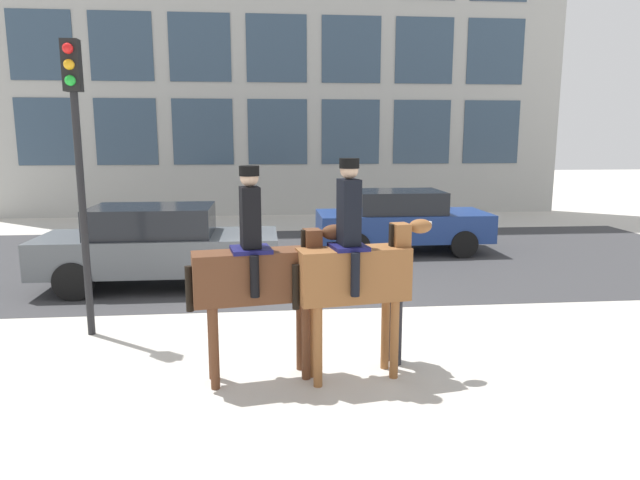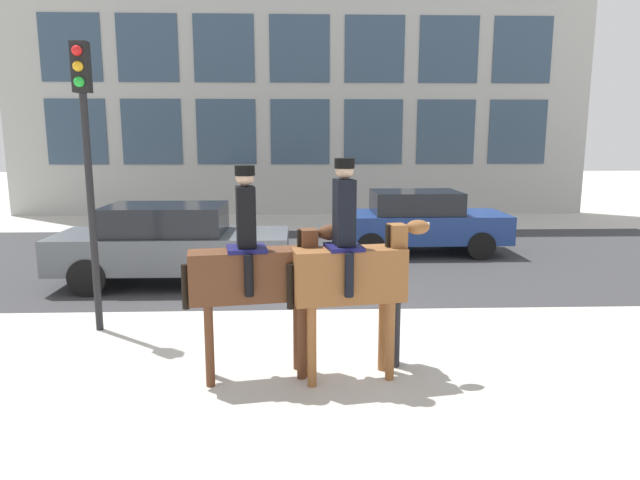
{
  "view_description": "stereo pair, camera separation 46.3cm",
  "coord_description": "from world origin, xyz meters",
  "px_view_note": "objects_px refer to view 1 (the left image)",
  "views": [
    {
      "loc": [
        -0.53,
        -9.1,
        3.01
      ],
      "look_at": [
        0.22,
        -1.4,
        1.6
      ],
      "focal_mm": 32.0,
      "sensor_mm": 36.0,
      "label": 1
    },
    {
      "loc": [
        -0.07,
        -9.13,
        3.01
      ],
      "look_at": [
        0.22,
        -1.4,
        1.6
      ],
      "focal_mm": 32.0,
      "sensor_mm": 36.0,
      "label": 2
    }
  ],
  "objects_px": {
    "mounted_horse_lead": "(260,271)",
    "street_car_near_lane": "(158,245)",
    "street_car_far_lane": "(402,220)",
    "pedestrian_bystander": "(395,287)",
    "mounted_horse_companion": "(356,268)",
    "traffic_light": "(77,144)"
  },
  "relations": [
    {
      "from": "mounted_horse_companion",
      "to": "traffic_light",
      "type": "height_order",
      "value": "traffic_light"
    },
    {
      "from": "pedestrian_bystander",
      "to": "traffic_light",
      "type": "distance_m",
      "value": 5.0
    },
    {
      "from": "mounted_horse_lead",
      "to": "pedestrian_bystander",
      "type": "distance_m",
      "value": 1.83
    },
    {
      "from": "street_car_near_lane",
      "to": "traffic_light",
      "type": "relative_size",
      "value": 1.08
    },
    {
      "from": "traffic_light",
      "to": "mounted_horse_lead",
      "type": "bearing_deg",
      "value": -35.56
    },
    {
      "from": "mounted_horse_lead",
      "to": "street_car_near_lane",
      "type": "height_order",
      "value": "mounted_horse_lead"
    },
    {
      "from": "mounted_horse_lead",
      "to": "pedestrian_bystander",
      "type": "bearing_deg",
      "value": 1.67
    },
    {
      "from": "street_car_near_lane",
      "to": "street_car_far_lane",
      "type": "relative_size",
      "value": 1.07
    },
    {
      "from": "mounted_horse_lead",
      "to": "street_car_near_lane",
      "type": "xyz_separation_m",
      "value": [
        -2.07,
        4.67,
        -0.53
      ]
    },
    {
      "from": "pedestrian_bystander",
      "to": "mounted_horse_companion",
      "type": "bearing_deg",
      "value": 23.25
    },
    {
      "from": "street_car_far_lane",
      "to": "mounted_horse_lead",
      "type": "bearing_deg",
      "value": -115.36
    },
    {
      "from": "mounted_horse_companion",
      "to": "street_car_near_lane",
      "type": "height_order",
      "value": "mounted_horse_companion"
    },
    {
      "from": "mounted_horse_lead",
      "to": "street_car_near_lane",
      "type": "relative_size",
      "value": 0.57
    },
    {
      "from": "street_car_far_lane",
      "to": "pedestrian_bystander",
      "type": "bearing_deg",
      "value": -104.28
    },
    {
      "from": "street_car_far_lane",
      "to": "traffic_light",
      "type": "relative_size",
      "value": 1.01
    },
    {
      "from": "street_car_far_lane",
      "to": "traffic_light",
      "type": "bearing_deg",
      "value": -137.31
    },
    {
      "from": "mounted_horse_companion",
      "to": "street_car_far_lane",
      "type": "distance_m",
      "value": 8.1
    },
    {
      "from": "mounted_horse_lead",
      "to": "street_car_far_lane",
      "type": "xyz_separation_m",
      "value": [
        3.62,
        7.63,
        -0.55
      ]
    },
    {
      "from": "mounted_horse_lead",
      "to": "mounted_horse_companion",
      "type": "height_order",
      "value": "mounted_horse_companion"
    },
    {
      "from": "mounted_horse_lead",
      "to": "mounted_horse_companion",
      "type": "bearing_deg",
      "value": -12.47
    },
    {
      "from": "mounted_horse_companion",
      "to": "street_car_far_lane",
      "type": "xyz_separation_m",
      "value": [
        2.45,
        7.7,
        -0.58
      ]
    },
    {
      "from": "pedestrian_bystander",
      "to": "street_car_far_lane",
      "type": "xyz_separation_m",
      "value": [
        1.86,
        7.29,
        -0.21
      ]
    }
  ]
}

